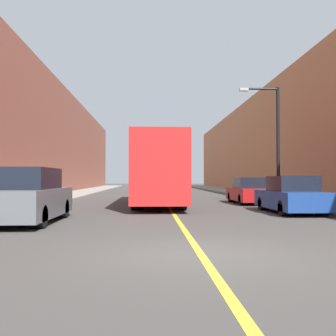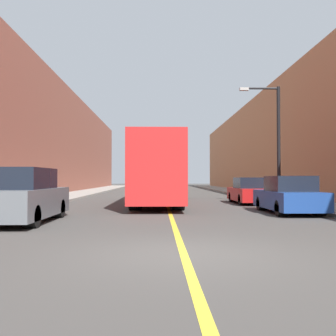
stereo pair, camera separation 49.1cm
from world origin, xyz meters
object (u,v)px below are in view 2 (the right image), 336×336
Objects in this scene: bus at (157,170)px; car_right_near at (289,196)px; parked_suv_left at (23,197)px; car_right_mid at (250,192)px; street_lamp_right at (275,136)px.

bus reaches higher than car_right_near.
bus reaches higher than parked_suv_left.
parked_suv_left is at bearing -136.14° from car_right_mid.
street_lamp_right is (1.16, 5.71, 3.19)m from car_right_near.
parked_suv_left is 14.59m from street_lamp_right.
bus is 7.77m from car_right_near.
car_right_near is at bearing -101.45° from street_lamp_right.
parked_suv_left is 13.51m from car_right_mid.
street_lamp_right reaches higher than car_right_mid.
car_right_near is at bearing -88.14° from car_right_mid.
parked_suv_left is 1.07× the size of car_right_near.
bus is 1.81× the size of street_lamp_right.
street_lamp_right reaches higher than bus.
bus is 2.57× the size of car_right_mid.
car_right_mid is at bearing 43.86° from parked_suv_left.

